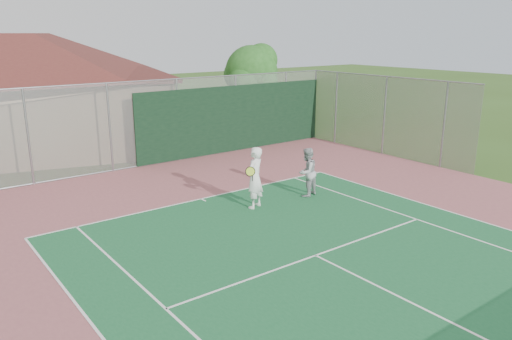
{
  "coord_description": "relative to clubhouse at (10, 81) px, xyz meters",
  "views": [
    {
      "loc": [
        -8.02,
        -1.76,
        5.34
      ],
      "look_at": [
        0.66,
        9.72,
        1.38
      ],
      "focal_mm": 35.0,
      "sensor_mm": 36.0,
      "label": 1
    }
  ],
  "objects": [
    {
      "name": "side_fence_right",
      "position": [
        13.07,
        -10.99,
        -1.47
      ],
      "size": [
        0.08,
        9.0,
        3.5
      ],
      "color": "gray",
      "rests_on": "ground"
    },
    {
      "name": "player_white_front",
      "position": [
        3.99,
        -13.35,
        -2.24
      ],
      "size": [
        0.96,
        0.79,
        1.95
      ],
      "rotation": [
        0.0,
        0.0,
        3.55
      ],
      "color": "white",
      "rests_on": "ground"
    },
    {
      "name": "back_fence",
      "position": [
        5.18,
        -6.51,
        -1.55
      ],
      "size": [
        20.08,
        0.11,
        3.53
      ],
      "color": "gray",
      "rests_on": "ground"
    },
    {
      "name": "clubhouse",
      "position": [
        0.0,
        0.0,
        0.0
      ],
      "size": [
        16.8,
        13.44,
        6.34
      ],
      "rotation": [
        0.0,
        0.0,
        -0.28
      ],
      "color": "tan",
      "rests_on": "ground"
    },
    {
      "name": "player_grey_back",
      "position": [
        6.1,
        -13.45,
        -2.39
      ],
      "size": [
        0.94,
        0.82,
        1.65
      ],
      "rotation": [
        0.0,
        0.0,
        3.41
      ],
      "color": "#A0A3A5",
      "rests_on": "ground"
    },
    {
      "name": "tree",
      "position": [
        11.81,
        -2.77,
        -0.05
      ],
      "size": [
        3.45,
        3.27,
        4.81
      ],
      "color": "#362213",
      "rests_on": "ground"
    }
  ]
}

